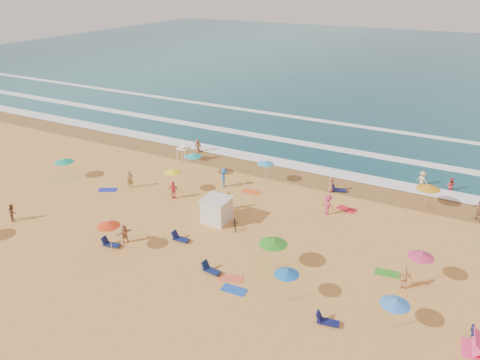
% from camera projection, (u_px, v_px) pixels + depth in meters
% --- Properties ---
extents(ground, '(220.00, 220.00, 0.00)m').
position_uv_depth(ground, '(235.00, 230.00, 37.83)').
color(ground, gold).
rests_on(ground, ground).
extents(ocean, '(220.00, 140.00, 0.18)m').
position_uv_depth(ocean, '(416.00, 64.00, 105.28)').
color(ocean, '#0C4756').
rests_on(ocean, ground).
extents(wet_sand, '(220.00, 220.00, 0.00)m').
position_uv_depth(wet_sand, '(294.00, 176.00, 47.87)').
color(wet_sand, olive).
rests_on(wet_sand, ground).
extents(surf_foam, '(200.00, 18.70, 0.05)m').
position_uv_depth(surf_foam, '(323.00, 149.00, 54.91)').
color(surf_foam, white).
rests_on(surf_foam, ground).
extents(cabana, '(2.00, 2.00, 2.00)m').
position_uv_depth(cabana, '(217.00, 211.00, 38.81)').
color(cabana, silver).
rests_on(cabana, ground).
extents(cabana_roof, '(2.20, 2.20, 0.12)m').
position_uv_depth(cabana_roof, '(216.00, 199.00, 38.38)').
color(cabana_roof, silver).
rests_on(cabana_roof, cabana).
extents(bicycle, '(1.36, 1.72, 0.87)m').
position_uv_depth(bicycle, '(235.00, 223.00, 37.98)').
color(bicycle, black).
rests_on(bicycle, ground).
extents(lifeguard_stand, '(1.20, 1.20, 2.10)m').
position_uv_depth(lifeguard_stand, '(184.00, 152.00, 51.11)').
color(lifeguard_stand, white).
rests_on(lifeguard_stand, ground).
extents(beach_umbrellas, '(47.11, 25.64, 0.80)m').
position_uv_depth(beach_umbrellas, '(287.00, 217.00, 35.30)').
color(beach_umbrellas, '#317DDF').
rests_on(beach_umbrellas, ground).
extents(loungers, '(53.05, 21.01, 0.34)m').
position_uv_depth(loungers, '(249.00, 257.00, 33.94)').
color(loungers, '#0E1747').
rests_on(loungers, ground).
extents(towels, '(47.35, 24.01, 0.03)m').
position_uv_depth(towels, '(229.00, 240.00, 36.50)').
color(towels, red).
rests_on(towels, ground).
extents(beachgoers, '(45.94, 24.60, 2.11)m').
position_uv_depth(beachgoers, '(273.00, 193.00, 42.27)').
color(beachgoers, tan).
rests_on(beachgoers, ground).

